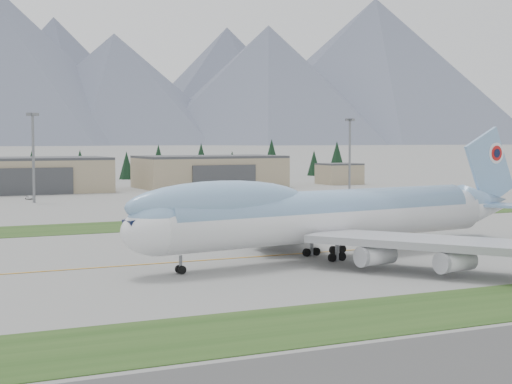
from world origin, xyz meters
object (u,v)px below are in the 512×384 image
hangar_right (210,172)px  service_vehicle_b (213,195)px  service_vehicle_a (30,200)px  hangar_center (28,175)px  service_vehicle_c (272,191)px  boeing_747_freighter (328,214)px

hangar_right → service_vehicle_b: bearing=-110.0°
service_vehicle_a → hangar_center: bearing=60.5°
hangar_center → service_vehicle_c: hangar_center is taller
service_vehicle_b → service_vehicle_c: size_ratio=0.74×
service_vehicle_b → hangar_center: bearing=50.2°
boeing_747_freighter → hangar_right: 161.00m
service_vehicle_a → service_vehicle_c: service_vehicle_c is taller
hangar_center → hangar_right: 60.00m
service_vehicle_a → service_vehicle_c: size_ratio=0.71×
boeing_747_freighter → service_vehicle_a: 126.99m
boeing_747_freighter → hangar_right: bearing=66.0°
hangar_center → service_vehicle_b: size_ratio=13.70×
service_vehicle_b → service_vehicle_c: (22.84, 6.95, 0.00)m
service_vehicle_c → hangar_center: bearing=149.8°
service_vehicle_a → service_vehicle_b: 51.76m
boeing_747_freighter → service_vehicle_c: size_ratio=14.88×
service_vehicle_b → service_vehicle_c: service_vehicle_c is taller
hangar_center → service_vehicle_a: hangar_center is taller
hangar_right → service_vehicle_a: (-64.19, -29.98, -5.39)m
hangar_center → service_vehicle_a: size_ratio=14.27×
boeing_747_freighter → service_vehicle_c: 138.22m
service_vehicle_a → service_vehicle_c: bearing=-19.9°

